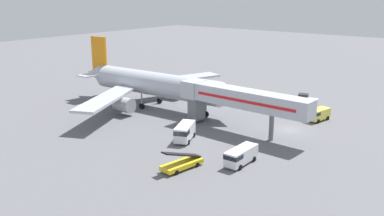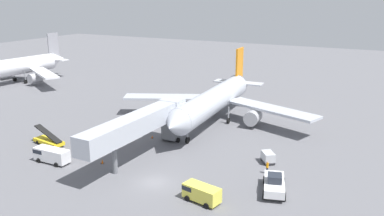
{
  "view_description": "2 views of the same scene",
  "coord_description": "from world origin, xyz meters",
  "views": [
    {
      "loc": [
        -59.55,
        -27.12,
        21.27
      ],
      "look_at": [
        -5.13,
        15.71,
        1.95
      ],
      "focal_mm": 39.48,
      "sensor_mm": 36.0,
      "label": 1
    },
    {
      "loc": [
        25.72,
        -39.69,
        23.35
      ],
      "look_at": [
        -5.36,
        20.91,
        4.02
      ],
      "focal_mm": 37.66,
      "sensor_mm": 36.0,
      "label": 2
    }
  ],
  "objects": [
    {
      "name": "ground_plane",
      "position": [
        0.0,
        0.0,
        0.0
      ],
      "size": [
        300.0,
        300.0,
        0.0
      ],
      "primitive_type": "plane",
      "color": "slate"
    },
    {
      "name": "belt_loader_truck",
      "position": [
        -22.38,
        3.73,
        0.74
      ],
      "size": [
        5.9,
        2.83,
        2.86
      ],
      "color": "yellow",
      "rests_on": "ground"
    },
    {
      "name": "pushback_tug",
      "position": [
        14.32,
        4.47,
        1.13
      ],
      "size": [
        4.0,
        6.38,
        2.44
      ],
      "color": "white",
      "rests_on": "ground"
    },
    {
      "name": "jet_bridge",
      "position": [
        -6.09,
        6.3,
        5.24
      ],
      "size": [
        3.93,
        22.35,
        6.96
      ],
      "color": "#B2B7C1",
      "rests_on": "ground"
    },
    {
      "name": "service_van_near_left",
      "position": [
        -16.75,
        -1.23,
        1.21
      ],
      "size": [
        5.47,
        2.13,
        2.1
      ],
      "color": "white",
      "rests_on": "ground"
    },
    {
      "name": "ground_crew_worker_foreground",
      "position": [
        12.0,
        9.25,
        0.96
      ],
      "size": [
        0.35,
        0.35,
        1.81
      ],
      "color": "#1E2333",
      "rests_on": "ground"
    },
    {
      "name": "baggage_cart_rear_right",
      "position": [
        11.02,
        12.84,
        0.88
      ],
      "size": [
        2.54,
        2.71,
        1.6
      ],
      "color": "#38383D",
      "rests_on": "ground"
    },
    {
      "name": "safety_cone_bravo",
      "position": [
        -9.97,
        1.78,
        0.31
      ],
      "size": [
        0.41,
        0.41,
        0.63
      ],
      "color": "black",
      "rests_on": "ground"
    },
    {
      "name": "service_van_near_center",
      "position": [
        -14.26,
        9.92,
        1.36
      ],
      "size": [
        5.67,
        4.0,
        2.39
      ],
      "color": "white",
      "rests_on": "ground"
    },
    {
      "name": "safety_cone_alpha",
      "position": [
        -9.29,
        13.91,
        0.25
      ],
      "size": [
        0.33,
        0.33,
        0.51
      ],
      "color": "black",
      "rests_on": "ground"
    },
    {
      "name": "airplane_background",
      "position": [
        -65.42,
        34.49,
        4.4
      ],
      "size": [
        35.52,
        31.73,
        12.51
      ],
      "color": "silver",
      "rests_on": "ground"
    },
    {
      "name": "service_van_mid_center",
      "position": [
        7.33,
        -1.61,
        1.15
      ],
      "size": [
        4.78,
        2.78,
        2.0
      ],
      "color": "#E5DB4C",
      "rests_on": "ground"
    },
    {
      "name": "airplane_at_gate",
      "position": [
        -3.42,
        26.6,
        4.35
      ],
      "size": [
        38.76,
        36.58,
        12.37
      ],
      "color": "#B7BCC6",
      "rests_on": "ground"
    }
  ]
}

